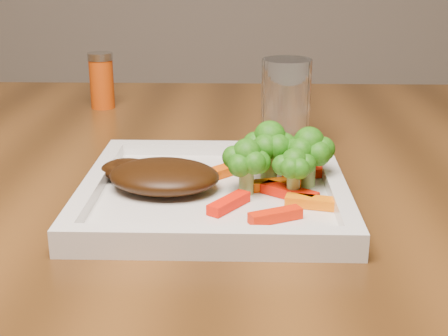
{
  "coord_description": "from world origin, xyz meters",
  "views": [
    {
      "loc": [
        0.02,
        -0.97,
        1.0
      ],
      "look_at": [
        0.0,
        -0.36,
        0.79
      ],
      "focal_mm": 50.0,
      "sensor_mm": 36.0,
      "label": 1
    }
  ],
  "objects_px": {
    "plate": "(214,196)",
    "spice_shaker": "(102,81)",
    "steak": "(164,176)",
    "drinking_glass": "(286,106)"
  },
  "relations": [
    {
      "from": "spice_shaker",
      "to": "drinking_glass",
      "type": "distance_m",
      "value": 0.37
    },
    {
      "from": "drinking_glass",
      "to": "steak",
      "type": "bearing_deg",
      "value": -127.21
    },
    {
      "from": "steak",
      "to": "spice_shaker",
      "type": "xyz_separation_m",
      "value": [
        -0.15,
        0.41,
        0.02
      ]
    },
    {
      "from": "plate",
      "to": "spice_shaker",
      "type": "bearing_deg",
      "value": 116.53
    },
    {
      "from": "drinking_glass",
      "to": "spice_shaker",
      "type": "bearing_deg",
      "value": 141.79
    },
    {
      "from": "plate",
      "to": "drinking_glass",
      "type": "bearing_deg",
      "value": 65.01
    },
    {
      "from": "plate",
      "to": "steak",
      "type": "height_order",
      "value": "steak"
    },
    {
      "from": "plate",
      "to": "drinking_glass",
      "type": "distance_m",
      "value": 0.21
    },
    {
      "from": "plate",
      "to": "drinking_glass",
      "type": "xyz_separation_m",
      "value": [
        0.08,
        0.18,
        0.05
      ]
    },
    {
      "from": "steak",
      "to": "spice_shaker",
      "type": "bearing_deg",
      "value": 110.41
    }
  ]
}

